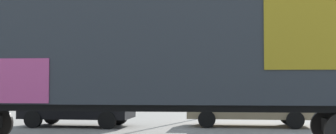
% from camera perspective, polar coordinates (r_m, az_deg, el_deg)
% --- Properties ---
extents(freight_car, '(17.60, 3.82, 4.67)m').
position_cam_1_polar(freight_car, '(11.88, -1.88, 3.03)').
color(freight_car, '#33383D').
rests_on(freight_car, ground_plane).
extents(flagpole, '(1.53, 0.63, 7.63)m').
position_cam_1_polar(flagpole, '(25.35, 8.69, 5.37)').
color(flagpole, silver).
rests_on(flagpole, ground_plane).
extents(hillside, '(148.46, 39.16, 17.12)m').
position_cam_1_polar(hillside, '(81.41, 2.34, 1.01)').
color(hillside, silver).
rests_on(hillside, ground_plane).
extents(parked_car_black, '(4.27, 2.27, 1.72)m').
position_cam_1_polar(parked_car_black, '(17.06, -11.78, -4.72)').
color(parked_car_black, black).
rests_on(parked_car_black, ground_plane).
extents(parked_car_tan, '(4.77, 2.31, 1.57)m').
position_cam_1_polar(parked_car_tan, '(17.04, 10.29, -4.92)').
color(parked_car_tan, '#9E8966').
rests_on(parked_car_tan, ground_plane).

